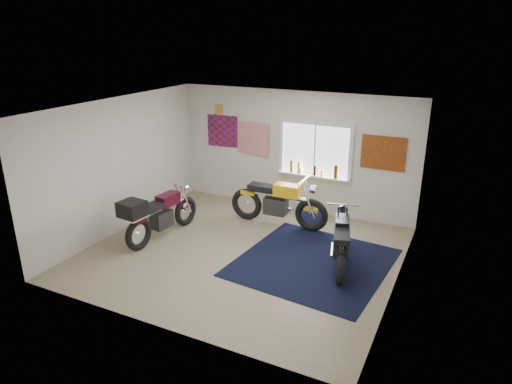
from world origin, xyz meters
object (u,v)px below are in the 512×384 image
at_px(navy_rug, 313,262).
at_px(black_chrome_bike, 341,243).
at_px(yellow_triumph, 278,203).
at_px(maroon_tourer, 157,215).

xyz_separation_m(navy_rug, black_chrome_bike, (0.44, 0.15, 0.42)).
height_order(yellow_triumph, maroon_tourer, yellow_triumph).
distance_m(yellow_triumph, black_chrome_bike, 2.03).
relative_size(navy_rug, black_chrome_bike, 1.41).
distance_m(black_chrome_bike, maroon_tourer, 3.57).
bearing_deg(black_chrome_bike, navy_rug, 93.19).
distance_m(navy_rug, black_chrome_bike, 0.63).
height_order(navy_rug, yellow_triumph, yellow_triumph).
bearing_deg(black_chrome_bike, yellow_triumph, 40.82).
relative_size(yellow_triumph, maroon_tourer, 1.10).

